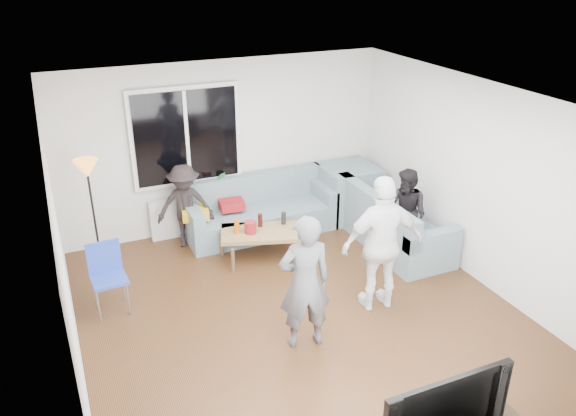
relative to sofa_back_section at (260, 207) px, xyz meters
name	(u,v)px	position (x,y,z in m)	size (l,w,h in m)	color
floor	(300,316)	(-0.36, -2.27, -0.45)	(5.00, 5.50, 0.04)	#56351C
ceiling	(303,101)	(-0.36, -2.27, 2.20)	(5.00, 5.50, 0.04)	white
wall_back	(225,146)	(-0.36, 0.50, 0.88)	(5.00, 0.04, 2.60)	silver
wall_front	(466,372)	(-0.36, -5.04, 0.88)	(5.00, 0.04, 2.60)	silver
wall_left	(61,263)	(-2.88, -2.27, 0.88)	(0.04, 5.50, 2.60)	silver
wall_right	(481,184)	(2.16, -2.27, 0.88)	(0.04, 5.50, 2.60)	silver
window_frame	(186,136)	(-0.96, 0.42, 1.12)	(1.62, 0.06, 1.47)	white
window_glass	(187,137)	(-0.96, 0.38, 1.12)	(1.50, 0.02, 1.35)	black
window_mullion	(187,137)	(-0.96, 0.37, 1.12)	(0.05, 0.03, 1.35)	white
radiator	(193,215)	(-0.96, 0.38, -0.11)	(1.30, 0.12, 0.62)	silver
potted_plant	(220,182)	(-0.51, 0.35, 0.36)	(0.18, 0.15, 0.33)	#2A6A2B
vase	(184,193)	(-1.07, 0.35, 0.28)	(0.17, 0.17, 0.17)	silver
sofa_back_section	(260,207)	(0.00, 0.00, 0.00)	(2.30, 0.85, 0.85)	slate
sofa_right_section	(394,218)	(1.66, -1.18, 0.00)	(0.85, 2.00, 0.85)	slate
sofa_corner	(348,191)	(1.53, 0.00, 0.00)	(0.85, 0.85, 0.85)	slate
cushion_yellow	(195,213)	(-1.02, -0.02, 0.09)	(0.38, 0.32, 0.14)	gold
cushion_red	(232,205)	(-0.43, 0.06, 0.09)	(0.36, 0.30, 0.13)	maroon
coffee_table	(261,243)	(-0.28, -0.72, -0.22)	(1.10, 0.60, 0.40)	tan
pitcher	(250,227)	(-0.42, -0.72, 0.06)	(0.17, 0.17, 0.17)	maroon
side_chair	(109,280)	(-2.41, -1.26, 0.01)	(0.40, 0.40, 0.86)	#2841B0
floor_lamp	(94,216)	(-2.41, -0.12, 0.36)	(0.32, 0.32, 1.56)	orange
player_left	(305,283)	(-0.55, -2.77, 0.36)	(0.57, 0.38, 1.57)	#505056
player_right	(382,244)	(0.61, -2.46, 0.43)	(1.00, 0.42, 1.70)	white
spectator_right	(406,213)	(1.66, -1.45, 0.21)	(0.62, 0.48, 1.27)	black
spectator_back	(185,206)	(-1.15, 0.03, 0.21)	(0.81, 0.47, 1.26)	black
television	(438,403)	(-0.33, -4.77, 0.35)	(1.15, 0.15, 0.66)	black
bottle_a	(237,227)	(-0.60, -0.65, 0.07)	(0.07, 0.07, 0.19)	#E6580D
bottle_c	(260,220)	(-0.22, -0.58, 0.07)	(0.07, 0.07, 0.19)	black
bottle_e	(284,218)	(0.11, -0.65, 0.07)	(0.07, 0.07, 0.18)	black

